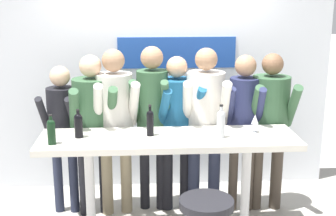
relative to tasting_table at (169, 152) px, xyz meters
The scene contains 15 objects.
back_wall 1.36m from the tasting_table, 89.92° to the left, with size 4.02×0.12×2.42m.
tasting_table is the anchor object (origin of this frame).
person_far_left 1.23m from the tasting_table, 151.05° to the left, with size 0.40×0.51×1.61m.
person_left 0.94m from the tasting_table, 144.76° to the left, with size 0.53×0.62×1.72m.
person_center_left 0.78m from the tasting_table, 134.49° to the left, with size 0.50×0.61×1.78m.
person_center 0.67m from the tasting_table, 102.45° to the left, with size 0.44×0.57×1.80m.
person_center_right 0.63m from the tasting_table, 78.10° to the left, with size 0.51×0.60×1.69m.
person_right 0.71m from the tasting_table, 51.72° to the left, with size 0.51×0.61×1.79m.
person_far_right 0.99m from the tasting_table, 32.27° to the left, with size 0.42×0.54×1.71m.
person_rightmost 1.25m from the tasting_table, 25.76° to the left, with size 0.49×0.57×1.72m.
wine_bottle_0 0.56m from the tasting_table, ahead, with size 0.08×0.08×0.31m.
wine_bottle_1 0.33m from the tasting_table, 165.93° to the left, with size 0.07×0.07×0.30m.
wine_bottle_2 0.88m from the tasting_table, behind, with size 0.08×0.08×0.27m.
wine_bottle_3 1.09m from the tasting_table, behind, with size 0.07×0.07×0.27m.
wine_glass_0 0.88m from the tasting_table, ahead, with size 0.07×0.07×0.18m.
Camera 1 is at (-0.27, -4.15, 2.38)m, focal length 50.00 mm.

